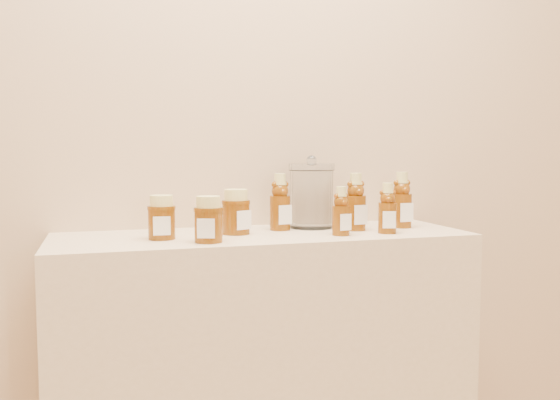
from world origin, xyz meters
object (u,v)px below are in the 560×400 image
object	(u,v)px
bear_bottle_back_left	(280,198)
honey_jar_left	(162,217)
display_table	(264,384)
bear_bottle_front_left	(341,208)
glass_canister	(311,193)

from	to	relation	value
bear_bottle_back_left	honey_jar_left	distance (m)	0.38
display_table	bear_bottle_front_left	size ratio (longest dim) A/B	7.62
bear_bottle_front_left	glass_canister	world-z (taller)	glass_canister
bear_bottle_front_left	display_table	bearing A→B (deg)	147.00
honey_jar_left	glass_canister	world-z (taller)	glass_canister
bear_bottle_front_left	bear_bottle_back_left	bearing A→B (deg)	122.04
honey_jar_left	glass_canister	distance (m)	0.49
display_table	glass_canister	size ratio (longest dim) A/B	5.45
bear_bottle_front_left	honey_jar_left	bearing A→B (deg)	163.46
display_table	glass_canister	world-z (taller)	glass_canister
bear_bottle_back_left	bear_bottle_front_left	xyz separation A→B (m)	(0.13, -0.16, -0.02)
honey_jar_left	bear_bottle_back_left	bearing A→B (deg)	18.48
display_table	bear_bottle_back_left	distance (m)	0.56
bear_bottle_back_left	glass_canister	world-z (taller)	glass_canister
bear_bottle_back_left	glass_canister	distance (m)	0.11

